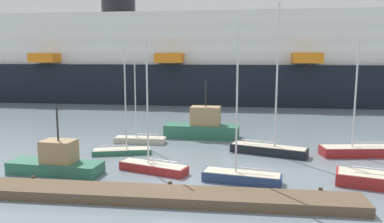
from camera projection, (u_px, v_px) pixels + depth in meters
The scene contains 12 objects.
ground_plane at pixel (176, 181), 24.53m from camera, with size 600.00×600.00×0.00m, color slate.
dock_pier at pixel (166, 196), 21.23m from camera, with size 22.00×2.52×0.69m.
sailboat_0 at pixel (358, 150), 30.68m from camera, with size 6.17×2.53×10.37m.
sailboat_1 at pixel (153, 166), 26.44m from camera, with size 5.22×2.83×9.24m.
sailboat_2 at pixel (122, 149), 31.29m from camera, with size 5.04×2.52×8.89m.
sailboat_4 at pixel (140, 139), 35.19m from camera, with size 4.82×1.39×9.08m.
sailboat_5 at pixel (269, 147), 31.15m from camera, with size 6.50×3.39×12.40m.
sailboat_6 at pixel (242, 175), 24.24m from camera, with size 5.26×2.27×10.13m.
fishing_boat_0 at pixel (57, 162), 26.06m from camera, with size 6.78×2.61×4.71m.
fishing_boat_1 at pixel (203, 126), 37.50m from camera, with size 7.58×2.76×5.79m.
channel_buoy_0 at pixel (45, 158), 28.50m from camera, with size 0.79×0.79×1.81m.
cruise_ship at pixel (236, 63), 67.49m from camera, with size 123.23×20.78×21.77m.
Camera 1 is at (3.90, -23.27, 8.22)m, focal length 34.74 mm.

